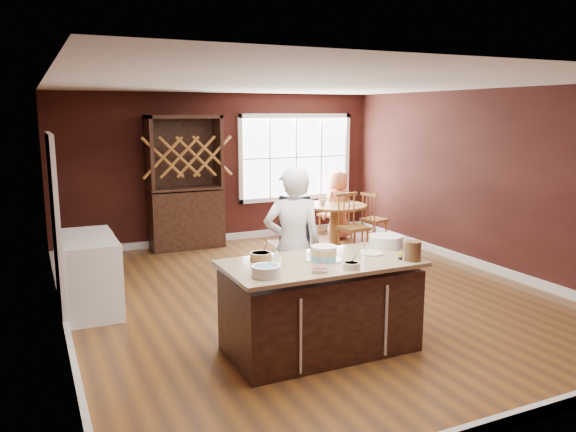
# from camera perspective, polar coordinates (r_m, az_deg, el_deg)

# --- Properties ---
(room_shell) EXTENTS (7.00, 7.00, 7.00)m
(room_shell) POSITION_cam_1_polar(r_m,az_deg,el_deg) (7.13, 2.10, 2.39)
(room_shell) COLOR brown
(room_shell) RESTS_ON ground
(window) EXTENTS (2.36, 0.10, 1.66)m
(window) POSITION_cam_1_polar(r_m,az_deg,el_deg) (10.87, 0.79, 5.98)
(window) COLOR white
(window) RESTS_ON room_shell
(doorway) EXTENTS (0.08, 1.26, 2.13)m
(doorway) POSITION_cam_1_polar(r_m,az_deg,el_deg) (7.01, -22.50, -1.24)
(doorway) COLOR white
(doorway) RESTS_ON room_shell
(kitchen_island) EXTENTS (1.91, 1.00, 0.92)m
(kitchen_island) POSITION_cam_1_polar(r_m,az_deg,el_deg) (5.66, 3.30, -9.32)
(kitchen_island) COLOR black
(kitchen_island) RESTS_ON ground
(dining_table) EXTENTS (1.11, 1.11, 0.75)m
(dining_table) POSITION_cam_1_polar(r_m,az_deg,el_deg) (9.97, 4.80, -0.06)
(dining_table) COLOR brown
(dining_table) RESTS_ON ground
(baker) EXTENTS (0.75, 0.60, 1.78)m
(baker) POSITION_cam_1_polar(r_m,az_deg,el_deg) (6.22, 0.50, -3.11)
(baker) COLOR white
(baker) RESTS_ON ground
(layer_cake) EXTENTS (0.35, 0.35, 0.14)m
(layer_cake) POSITION_cam_1_polar(r_m,az_deg,el_deg) (5.53, 3.68, -3.80)
(layer_cake) COLOR white
(layer_cake) RESTS_ON kitchen_island
(bowl_blue) EXTENTS (0.26, 0.26, 0.10)m
(bowl_blue) POSITION_cam_1_polar(r_m,az_deg,el_deg) (5.00, -2.24, -5.61)
(bowl_blue) COLOR silver
(bowl_blue) RESTS_ON kitchen_island
(bowl_yellow) EXTENTS (0.22, 0.22, 0.08)m
(bowl_yellow) POSITION_cam_1_polar(r_m,az_deg,el_deg) (5.52, -2.78, -4.14)
(bowl_yellow) COLOR #AC8646
(bowl_yellow) RESTS_ON kitchen_island
(bowl_pink) EXTENTS (0.15, 0.15, 0.06)m
(bowl_pink) POSITION_cam_1_polar(r_m,az_deg,el_deg) (5.13, 3.25, -5.43)
(bowl_pink) COLOR silver
(bowl_pink) RESTS_ON kitchen_island
(bowl_olive) EXTENTS (0.16, 0.16, 0.06)m
(bowl_olive) POSITION_cam_1_polar(r_m,az_deg,el_deg) (5.27, 6.46, -5.03)
(bowl_olive) COLOR beige
(bowl_olive) RESTS_ON kitchen_island
(drinking_glass) EXTENTS (0.08, 0.08, 0.15)m
(drinking_glass) POSITION_cam_1_polar(r_m,az_deg,el_deg) (5.62, 7.43, -3.57)
(drinking_glass) COLOR silver
(drinking_glass) RESTS_ON kitchen_island
(dinner_plate) EXTENTS (0.26, 0.26, 0.02)m
(dinner_plate) POSITION_cam_1_polar(r_m,az_deg,el_deg) (5.85, 8.46, -3.74)
(dinner_plate) COLOR beige
(dinner_plate) RESTS_ON kitchen_island
(white_tub) EXTENTS (0.37, 0.37, 0.13)m
(white_tub) POSITION_cam_1_polar(r_m,az_deg,el_deg) (6.16, 9.89, -2.54)
(white_tub) COLOR silver
(white_tub) RESTS_ON kitchen_island
(stoneware_crock) EXTENTS (0.16, 0.16, 0.19)m
(stoneware_crock) POSITION_cam_1_polar(r_m,az_deg,el_deg) (5.64, 12.54, -3.48)
(stoneware_crock) COLOR brown
(stoneware_crock) RESTS_ON kitchen_island
(toy_figurine) EXTENTS (0.04, 0.04, 0.07)m
(toy_figurine) POSITION_cam_1_polar(r_m,az_deg,el_deg) (5.66, 11.33, -4.01)
(toy_figurine) COLOR yellow
(toy_figurine) RESTS_ON kitchen_island
(rug) EXTENTS (2.19, 1.75, 0.01)m
(rug) POSITION_cam_1_polar(r_m,az_deg,el_deg) (10.08, 4.76, -3.02)
(rug) COLOR brown
(rug) RESTS_ON ground
(chair_east) EXTENTS (0.47, 0.48, 0.94)m
(chair_east) POSITION_cam_1_polar(r_m,az_deg,el_deg) (10.35, 8.77, -0.12)
(chair_east) COLOR brown
(chair_east) RESTS_ON ground
(chair_south) EXTENTS (0.49, 0.47, 1.06)m
(chair_south) POSITION_cam_1_polar(r_m,az_deg,el_deg) (9.30, 6.64, -0.90)
(chair_south) COLOR brown
(chair_south) RESTS_ON ground
(chair_north) EXTENTS (0.50, 0.49, 0.95)m
(chair_north) POSITION_cam_1_polar(r_m,az_deg,el_deg) (10.74, 4.40, 0.38)
(chair_north) COLOR brown
(chair_north) RESTS_ON ground
(seated_woman) EXTENTS (0.72, 0.58, 1.29)m
(seated_woman) POSITION_cam_1_polar(r_m,az_deg,el_deg) (10.48, 5.11, 1.07)
(seated_woman) COLOR #E77E57
(seated_woman) RESTS_ON ground
(high_chair) EXTENTS (0.47, 0.47, 0.96)m
(high_chair) POSITION_cam_1_polar(r_m,az_deg,el_deg) (9.88, 0.68, -0.44)
(high_chair) COLOR #1F2743
(high_chair) RESTS_ON ground
(toddler) EXTENTS (0.18, 0.14, 0.26)m
(toddler) POSITION_cam_1_polar(r_m,az_deg,el_deg) (9.89, 0.04, 1.50)
(toddler) COLOR #8CA5BF
(toddler) RESTS_ON high_chair
(table_plate) EXTENTS (0.20, 0.20, 0.02)m
(table_plate) POSITION_cam_1_polar(r_m,az_deg,el_deg) (9.95, 6.47, 1.19)
(table_plate) COLOR beige
(table_plate) RESTS_ON dining_table
(table_cup) EXTENTS (0.14, 0.14, 0.10)m
(table_cup) POSITION_cam_1_polar(r_m,az_deg,el_deg) (9.91, 3.52, 1.45)
(table_cup) COLOR white
(table_cup) RESTS_ON dining_table
(hutch) EXTENTS (1.26, 0.53, 2.31)m
(hutch) POSITION_cam_1_polar(r_m,az_deg,el_deg) (9.89, -10.40, 3.36)
(hutch) COLOR #3F2312
(hutch) RESTS_ON ground
(washer) EXTENTS (0.62, 0.60, 0.90)m
(washer) POSITION_cam_1_polar(r_m,az_deg,el_deg) (6.86, -19.26, -6.23)
(washer) COLOR white
(washer) RESTS_ON ground
(dryer) EXTENTS (0.63, 0.61, 0.91)m
(dryer) POSITION_cam_1_polar(r_m,az_deg,el_deg) (7.47, -19.79, -4.87)
(dryer) COLOR white
(dryer) RESTS_ON ground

